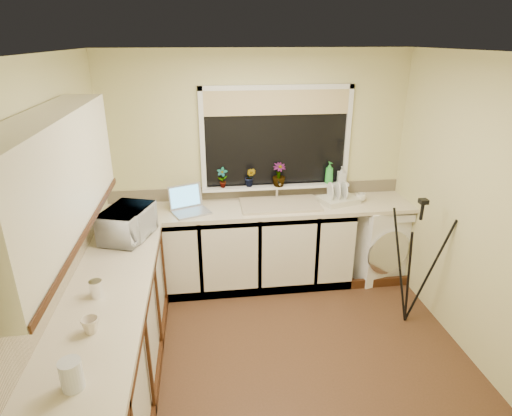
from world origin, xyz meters
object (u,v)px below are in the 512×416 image
Objects in this scene: soap_bottle_clear at (342,175)px; cup_left at (90,325)px; cup_back at (361,197)px; plant_b at (250,177)px; tripod at (414,263)px; dish_rack at (338,200)px; steel_jar at (96,289)px; microwave at (128,223)px; laptop at (189,205)px; washing_machine at (377,238)px; soap_bottle_green at (329,173)px; glass_jug at (71,375)px; plant_c at (279,175)px; kettle at (126,230)px; plant_a at (222,178)px.

cup_left is (-2.22, -2.10, -0.19)m from soap_bottle_clear.
plant_b is at bearing 170.26° from cup_back.
plant_b is at bearing 150.22° from tripod.
steel_jar is at bearing -162.54° from dish_rack.
microwave is at bearing 88.37° from cup_left.
dish_rack is at bearing -112.65° from soap_bottle_clear.
laptop is at bearing 166.24° from tripod.
soap_bottle_green is at bearing 147.87° from washing_machine.
plant_b reaches higher than dish_rack.
plant_b is 1.21m from cup_back.
glass_jug is 2.94m from plant_c.
kettle is 1.26m from plant_a.
dish_rack is 0.97m from plant_b.
washing_machine is at bearing 95.87° from tripod.
microwave reaches higher than cup_back.
plant_b reaches higher than glass_jug.
plant_b is (1.25, 1.71, 0.19)m from steel_jar.
soap_bottle_clear is at bearing 129.83° from cup_back.
soap_bottle_green is (1.53, 0.26, 0.20)m from laptop.
dish_rack is 0.69m from plant_c.
soap_bottle_green is at bearing 45.38° from cup_left.
tripod is (0.45, -0.90, -0.30)m from dish_rack.
plant_c is at bearing 53.92° from cup_left.
kettle is at bearing -151.00° from laptop.
microwave is at bearing -155.20° from laptop.
glass_jug is at bearing -88.59° from cup_left.
tripod is 1.62m from plant_c.
tripod is 2.51× the size of microwave.
plant_b is at bearing 53.78° from steel_jar.
soap_bottle_green reaches higher than glass_jug.
soap_bottle_clear is (-0.36, 1.10, 0.52)m from tripod.
soap_bottle_clear is (0.70, 0.02, -0.03)m from plant_c.
soap_bottle_clear is (1.67, 0.25, 0.17)m from laptop.
plant_b is (0.30, -0.00, -0.01)m from plant_a.
steel_jar is 2.31m from plant_c.
soap_bottle_clear reaches higher than washing_machine.
laptop is at bearing -23.87° from microwave.
dish_rack is at bearing -12.82° from plant_b.
tripod is 4.96× the size of plant_c.
plant_b is 1.01m from soap_bottle_clear.
tripod is 2.07m from plant_a.
washing_machine is 1.88m from plant_a.
steel_jar is 2.84m from soap_bottle_clear.
plant_c reaches higher than soap_bottle_clear.
laptop is 1.93m from cup_left.
kettle reaches higher than glass_jug.
cup_left is (-0.91, -2.10, -0.21)m from plant_a.
glass_jug is at bearing -120.87° from plant_c.
soap_bottle_clear is at bearing 43.42° from cup_left.
plant_a reaches higher than soap_bottle_clear.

